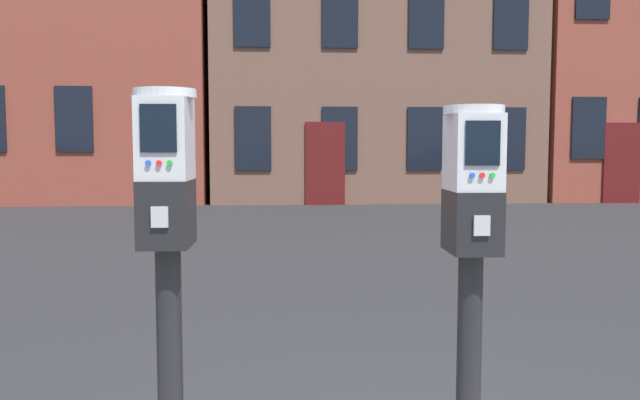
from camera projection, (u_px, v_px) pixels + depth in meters
name	position (u px, v px, depth m)	size (l,w,h in m)	color
parking_meter_near_kerb	(167.00, 228.00, 2.26)	(0.22, 0.26, 1.54)	black
parking_meter_twin_adjacent	(471.00, 235.00, 2.35)	(0.22, 0.26, 1.49)	black
townhouse_brownstone	(628.00, 20.00, 19.78)	(7.16, 6.29, 10.69)	brown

